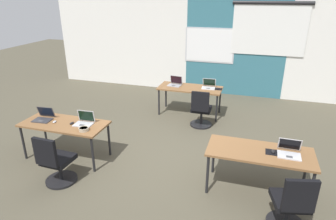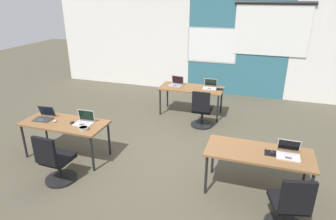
{
  "view_description": "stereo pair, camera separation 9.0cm",
  "coord_description": "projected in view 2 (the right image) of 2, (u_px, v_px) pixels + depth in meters",
  "views": [
    {
      "loc": [
        1.55,
        -4.75,
        2.99
      ],
      "look_at": [
        0.01,
        0.26,
        0.85
      ],
      "focal_mm": 31.26,
      "sensor_mm": 36.0,
      "label": 1
    },
    {
      "loc": [
        1.63,
        -4.72,
        2.99
      ],
      "look_at": [
        0.01,
        0.26,
        0.85
      ],
      "focal_mm": 31.26,
      "sensor_mm": 36.0,
      "label": 2
    }
  ],
  "objects": [
    {
      "name": "mouse_near_left_inner",
      "position": [
        72.0,
        122.0,
        5.4
      ],
      "size": [
        0.07,
        0.11,
        0.03
      ],
      "color": "black",
      "rests_on": "desk_near_left"
    },
    {
      "name": "laptop_near_left_end",
      "position": [
        44.0,
        116.0,
        5.59
      ],
      "size": [
        0.36,
        0.33,
        0.23
      ],
      "rotation": [
        0.0,
        0.0,
        0.09
      ],
      "color": "#333338",
      "rests_on": "desk_near_left"
    },
    {
      "name": "laptop_near_right_end",
      "position": [
        288.0,
        153.0,
        4.33
      ],
      "size": [
        0.33,
        0.31,
        0.23
      ],
      "rotation": [
        0.0,
        0.0,
        -0.02
      ],
      "color": "silver",
      "rests_on": "desk_near_right"
    },
    {
      "name": "mouse_near_right_end",
      "position": [
        272.0,
        152.0,
        4.4
      ],
      "size": [
        0.07,
        0.1,
        0.03
      ],
      "color": "black",
      "rests_on": "mousepad_near_right_end"
    },
    {
      "name": "laptop_far_right",
      "position": [
        210.0,
        86.0,
        7.36
      ],
      "size": [
        0.35,
        0.33,
        0.22
      ],
      "rotation": [
        0.0,
        0.0,
        0.05
      ],
      "color": "silver",
      "rests_on": "desk_far_center"
    },
    {
      "name": "snack_bowl",
      "position": [
        83.0,
        128.0,
        5.13
      ],
      "size": [
        0.18,
        0.18,
        0.06
      ],
      "color": "tan",
      "rests_on": "desk_near_left"
    },
    {
      "name": "desk_near_left",
      "position": [
        65.0,
        125.0,
        5.48
      ],
      "size": [
        1.6,
        0.7,
        0.72
      ],
      "color": "brown",
      "rests_on": "ground"
    },
    {
      "name": "back_wall_assembly",
      "position": [
        209.0,
        47.0,
        8.9
      ],
      "size": [
        10.0,
        0.27,
        2.8
      ],
      "color": "silver",
      "rests_on": "ground"
    },
    {
      "name": "chair_far_right",
      "position": [
        202.0,
        112.0,
        6.81
      ],
      "size": [
        0.52,
        0.54,
        0.92
      ],
      "rotation": [
        0.0,
        0.0,
        3.16
      ],
      "color": "black",
      "rests_on": "ground"
    },
    {
      "name": "desk_far_center",
      "position": [
        191.0,
        90.0,
        7.44
      ],
      "size": [
        1.6,
        0.7,
        0.72
      ],
      "color": "brown",
      "rests_on": "ground"
    },
    {
      "name": "desk_near_right",
      "position": [
        259.0,
        155.0,
        4.47
      ],
      "size": [
        1.6,
        0.7,
        0.72
      ],
      "color": "brown",
      "rests_on": "ground"
    },
    {
      "name": "mouse_far_right",
      "position": [
        219.0,
        88.0,
        7.27
      ],
      "size": [
        0.06,
        0.1,
        0.03
      ],
      "color": "black",
      "rests_on": "mousepad_far_right"
    },
    {
      "name": "mousepad_near_right_end",
      "position": [
        272.0,
        153.0,
        4.4
      ],
      "size": [
        0.22,
        0.19,
        0.0
      ],
      "color": "black",
      "rests_on": "desk_near_right"
    },
    {
      "name": "chair_near_left_inner",
      "position": [
        55.0,
        163.0,
        4.79
      ],
      "size": [
        0.52,
        0.55,
        0.92
      ],
      "rotation": [
        0.0,
        0.0,
        3.1
      ],
      "color": "black",
      "rests_on": "ground"
    },
    {
      "name": "mouse_near_left_end",
      "position": [
        55.0,
        121.0,
        5.47
      ],
      "size": [
        0.07,
        0.11,
        0.03
      ],
      "color": "#B2B2B7",
      "rests_on": "desk_near_left"
    },
    {
      "name": "laptop_far_left",
      "position": [
        176.0,
        83.0,
        7.57
      ],
      "size": [
        0.36,
        0.31,
        0.24
      ],
      "rotation": [
        0.0,
        0.0,
        -0.11
      ],
      "color": "#9E9EA3",
      "rests_on": "desk_far_center"
    },
    {
      "name": "laptop_near_left_inner",
      "position": [
        84.0,
        121.0,
        5.39
      ],
      "size": [
        0.34,
        0.28,
        0.24
      ],
      "rotation": [
        0.0,
        0.0,
        0.05
      ],
      "color": "#B7B7BC",
      "rests_on": "desk_near_left"
    },
    {
      "name": "chair_near_right_end",
      "position": [
        289.0,
        208.0,
        3.79
      ],
      "size": [
        0.53,
        0.59,
        0.92
      ],
      "rotation": [
        0.0,
        0.0,
        3.38
      ],
      "color": "black",
      "rests_on": "ground"
    },
    {
      "name": "mousepad_far_right",
      "position": [
        219.0,
        89.0,
        7.28
      ],
      "size": [
        0.22,
        0.19,
        0.0
      ],
      "color": "black",
      "rests_on": "desk_far_center"
    },
    {
      "name": "ground_plane",
      "position": [
        164.0,
        155.0,
        5.75
      ],
      "size": [
        24.0,
        24.0,
        0.0
      ],
      "color": "#4C4738"
    }
  ]
}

